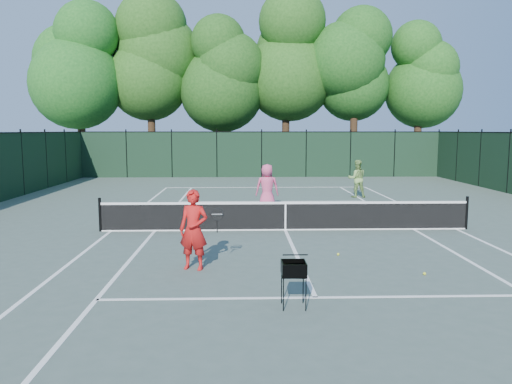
{
  "coord_description": "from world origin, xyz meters",
  "views": [
    {
      "loc": [
        -1.41,
        -15.48,
        3.15
      ],
      "look_at": [
        -0.9,
        1.0,
        1.1
      ],
      "focal_mm": 35.0,
      "sensor_mm": 36.0,
      "label": 1
    }
  ],
  "objects_px": {
    "player_pink": "(267,188)",
    "loose_ball_near_cart": "(425,274)",
    "player_green": "(357,179)",
    "ball_hopper": "(294,269)",
    "loose_ball_midcourt": "(338,254)",
    "coach": "(194,230)"
  },
  "relations": [
    {
      "from": "player_pink",
      "to": "player_green",
      "type": "relative_size",
      "value": 1.05
    },
    {
      "from": "ball_hopper",
      "to": "loose_ball_near_cart",
      "type": "relative_size",
      "value": 12.25
    },
    {
      "from": "coach",
      "to": "player_pink",
      "type": "relative_size",
      "value": 0.99
    },
    {
      "from": "coach",
      "to": "loose_ball_midcourt",
      "type": "distance_m",
      "value": 3.8
    },
    {
      "from": "player_pink",
      "to": "ball_hopper",
      "type": "bearing_deg",
      "value": 89.3
    },
    {
      "from": "player_pink",
      "to": "ball_hopper",
      "type": "relative_size",
      "value": 2.22
    },
    {
      "from": "loose_ball_near_cart",
      "to": "loose_ball_midcourt",
      "type": "xyz_separation_m",
      "value": [
        -1.56,
        1.76,
        0.0
      ]
    },
    {
      "from": "loose_ball_near_cart",
      "to": "loose_ball_midcourt",
      "type": "distance_m",
      "value": 2.35
    },
    {
      "from": "player_green",
      "to": "ball_hopper",
      "type": "relative_size",
      "value": 2.12
    },
    {
      "from": "coach",
      "to": "loose_ball_midcourt",
      "type": "bearing_deg",
      "value": 31.85
    },
    {
      "from": "coach",
      "to": "loose_ball_near_cart",
      "type": "bearing_deg",
      "value": 7.05
    },
    {
      "from": "loose_ball_near_cart",
      "to": "ball_hopper",
      "type": "bearing_deg",
      "value": -148.54
    },
    {
      "from": "player_pink",
      "to": "loose_ball_near_cart",
      "type": "relative_size",
      "value": 27.15
    },
    {
      "from": "coach",
      "to": "ball_hopper",
      "type": "bearing_deg",
      "value": -37.3
    },
    {
      "from": "ball_hopper",
      "to": "loose_ball_midcourt",
      "type": "distance_m",
      "value": 4.0
    },
    {
      "from": "ball_hopper",
      "to": "loose_ball_midcourt",
      "type": "bearing_deg",
      "value": 71.99
    },
    {
      "from": "coach",
      "to": "player_green",
      "type": "height_order",
      "value": "coach"
    },
    {
      "from": "loose_ball_near_cart",
      "to": "player_pink",
      "type": "bearing_deg",
      "value": 108.77
    },
    {
      "from": "player_pink",
      "to": "loose_ball_midcourt",
      "type": "bearing_deg",
      "value": 101.3
    },
    {
      "from": "player_green",
      "to": "player_pink",
      "type": "bearing_deg",
      "value": 42.69
    },
    {
      "from": "coach",
      "to": "player_pink",
      "type": "height_order",
      "value": "player_pink"
    },
    {
      "from": "player_green",
      "to": "ball_hopper",
      "type": "bearing_deg",
      "value": 74.04
    }
  ]
}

